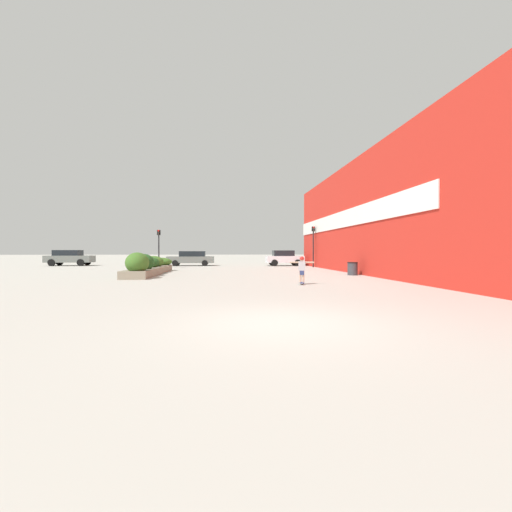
{
  "coord_description": "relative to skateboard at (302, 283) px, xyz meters",
  "views": [
    {
      "loc": [
        -1.25,
        -7.04,
        1.5
      ],
      "look_at": [
        1.3,
        19.68,
        1.13
      ],
      "focal_mm": 24.0,
      "sensor_mm": 36.0,
      "label": 1
    }
  ],
  "objects": [
    {
      "name": "traffic_light_left",
      "position": [
        -9.15,
        15.52,
        2.24
      ],
      "size": [
        0.28,
        0.3,
        3.38
      ],
      "color": "black",
      "rests_on": "ground_plane"
    },
    {
      "name": "car_center_right",
      "position": [
        -6.84,
        20.91,
        0.72
      ],
      "size": [
        4.78,
        1.93,
        1.51
      ],
      "rotation": [
        0.0,
        0.0,
        1.57
      ],
      "color": "slate",
      "rests_on": "ground_plane"
    },
    {
      "name": "planter_box",
      "position": [
        -8.29,
        7.82,
        0.46
      ],
      "size": [
        1.62,
        9.3,
        1.44
      ],
      "color": "gray",
      "rests_on": "ground_plane"
    },
    {
      "name": "car_center_left",
      "position": [
        2.75,
        19.81,
        0.76
      ],
      "size": [
        3.81,
        1.92,
        1.59
      ],
      "rotation": [
        0.0,
        0.0,
        -1.57
      ],
      "color": "silver",
      "rests_on": "ground_plane"
    },
    {
      "name": "car_leftmost",
      "position": [
        -19.46,
        22.1,
        0.79
      ],
      "size": [
        4.55,
        1.92,
        1.63
      ],
      "rotation": [
        0.0,
        0.0,
        -1.57
      ],
      "color": "slate",
      "rests_on": "ground_plane"
    },
    {
      "name": "skateboarder",
      "position": [
        0.0,
        -0.0,
        0.74
      ],
      "size": [
        1.09,
        0.27,
        1.18
      ],
      "rotation": [
        0.0,
        0.0,
        -0.19
      ],
      "color": "tan",
      "rests_on": "skateboard"
    },
    {
      "name": "car_rightmost",
      "position": [
        16.19,
        21.38,
        0.75
      ],
      "size": [
        4.3,
        1.9,
        1.55
      ],
      "rotation": [
        0.0,
        0.0,
        -1.57
      ],
      "color": "maroon",
      "rests_on": "ground_plane"
    },
    {
      "name": "skateboard",
      "position": [
        0.0,
        0.0,
        0.0
      ],
      "size": [
        0.32,
        0.61,
        0.1
      ],
      "rotation": [
        0.0,
        0.0,
        -0.19
      ],
      "color": "navy",
      "rests_on": "ground_plane"
    },
    {
      "name": "building_wall_right",
      "position": [
        5.51,
        5.0,
        3.77
      ],
      "size": [
        0.67,
        32.94,
        7.68
      ],
      "color": "red",
      "rests_on": "ground_plane"
    },
    {
      "name": "trash_bin",
      "position": [
        4.56,
        5.66,
        0.34
      ],
      "size": [
        0.65,
        0.65,
        0.82
      ],
      "color": "#38383D",
      "rests_on": "ground_plane"
    },
    {
      "name": "traffic_light_right",
      "position": [
        4.91,
        16.39,
        2.51
      ],
      "size": [
        0.28,
        0.3,
        3.83
      ],
      "color": "black",
      "rests_on": "ground_plane"
    },
    {
      "name": "ground_plane",
      "position": [
        -2.26,
        -8.05,
        -0.07
      ],
      "size": [
        300.0,
        300.0,
        0.0
      ],
      "primitive_type": "plane",
      "color": "#ADA89E"
    }
  ]
}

